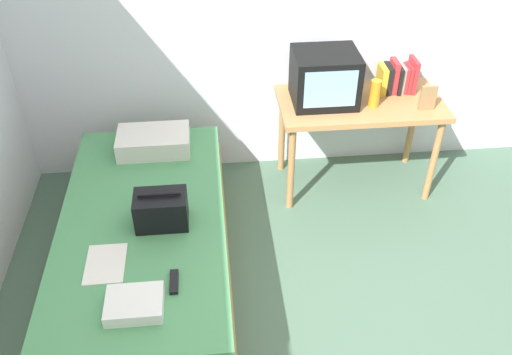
{
  "coord_description": "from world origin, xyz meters",
  "views": [
    {
      "loc": [
        -0.57,
        -1.7,
        2.65
      ],
      "look_at": [
        -0.31,
        0.98,
        0.58
      ],
      "focal_mm": 38.3,
      "sensor_mm": 36.0,
      "label": 1
    }
  ],
  "objects": [
    {
      "name": "handbag",
      "position": [
        -0.88,
        0.7,
        0.6
      ],
      "size": [
        0.3,
        0.2,
        0.23
      ],
      "color": "black",
      "rests_on": "bed"
    },
    {
      "name": "tv",
      "position": [
        0.23,
        1.63,
        0.91
      ],
      "size": [
        0.44,
        0.39,
        0.36
      ],
      "color": "black",
      "rests_on": "desk"
    },
    {
      "name": "water_bottle",
      "position": [
        0.56,
        1.52,
        0.83
      ],
      "size": [
        0.07,
        0.07,
        0.19
      ],
      "primitive_type": "cylinder",
      "color": "orange",
      "rests_on": "desk"
    },
    {
      "name": "book_row",
      "position": [
        0.78,
        1.72,
        0.84
      ],
      "size": [
        0.26,
        0.17,
        0.24
      ],
      "color": "gold",
      "rests_on": "desk"
    },
    {
      "name": "desk",
      "position": [
        0.5,
        1.6,
        0.64
      ],
      "size": [
        1.16,
        0.6,
        0.73
      ],
      "color": "#B27F4C",
      "rests_on": "ground"
    },
    {
      "name": "magazine",
      "position": [
        -1.18,
        0.4,
        0.5
      ],
      "size": [
        0.21,
        0.29,
        0.01
      ],
      "primitive_type": "cube",
      "color": "white",
      "rests_on": "bed"
    },
    {
      "name": "picture_frame",
      "position": [
        0.91,
        1.44,
        0.82
      ],
      "size": [
        0.11,
        0.02,
        0.18
      ],
      "primitive_type": "cube",
      "color": "#9E754C",
      "rests_on": "desk"
    },
    {
      "name": "folded_towel",
      "position": [
        -0.99,
        0.08,
        0.53
      ],
      "size": [
        0.28,
        0.22,
        0.07
      ],
      "primitive_type": "cube",
      "color": "white",
      "rests_on": "bed"
    },
    {
      "name": "wall_back",
      "position": [
        0.0,
        2.0,
        1.3
      ],
      "size": [
        5.2,
        0.1,
        2.6
      ],
      "primitive_type": "cube",
      "color": "silver",
      "rests_on": "ground"
    },
    {
      "name": "pillow",
      "position": [
        -0.97,
        1.47,
        0.57
      ],
      "size": [
        0.49,
        0.31,
        0.14
      ],
      "primitive_type": "cube",
      "color": "silver",
      "rests_on": "bed"
    },
    {
      "name": "remote_dark",
      "position": [
        -0.81,
        0.23,
        0.51
      ],
      "size": [
        0.04,
        0.16,
        0.02
      ],
      "primitive_type": "cube",
      "color": "black",
      "rests_on": "bed"
    },
    {
      "name": "bed",
      "position": [
        -1.01,
        0.76,
        0.25
      ],
      "size": [
        1.0,
        2.0,
        0.5
      ],
      "color": "#B27F4C",
      "rests_on": "ground"
    }
  ]
}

